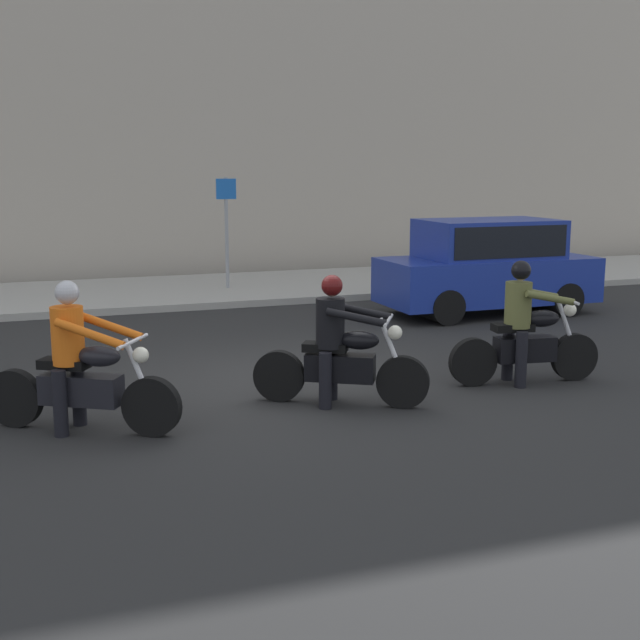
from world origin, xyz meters
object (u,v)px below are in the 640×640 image
object	(u,v)px
parked_hatchback_cobalt_blue	(488,265)
street_sign_post	(226,221)
motorcycle_with_rider_black_leather	(339,352)
motorcycle_with_rider_orange_stripe	(79,371)
motorcycle_with_rider_olive	(524,333)

from	to	relation	value
parked_hatchback_cobalt_blue	street_sign_post	world-z (taller)	street_sign_post
motorcycle_with_rider_black_leather	parked_hatchback_cobalt_blue	distance (m)	6.82
motorcycle_with_rider_orange_stripe	street_sign_post	distance (m)	9.71
motorcycle_with_rider_olive	motorcycle_with_rider_black_leather	world-z (taller)	motorcycle_with_rider_olive
parked_hatchback_cobalt_blue	street_sign_post	distance (m)	5.84
motorcycle_with_rider_orange_stripe	motorcycle_with_rider_black_leather	xyz separation A→B (m)	(2.94, 0.01, -0.02)
motorcycle_with_rider_olive	parked_hatchback_cobalt_blue	size ratio (longest dim) A/B	0.50
motorcycle_with_rider_black_leather	parked_hatchback_cobalt_blue	xyz separation A→B (m)	(4.87, 4.76, 0.30)
motorcycle_with_rider_orange_stripe	motorcycle_with_rider_black_leather	size ratio (longest dim) A/B	1.05
motorcycle_with_rider_orange_stripe	street_sign_post	bearing A→B (deg)	67.16
motorcycle_with_rider_olive	parked_hatchback_cobalt_blue	world-z (taller)	parked_hatchback_cobalt_blue
parked_hatchback_cobalt_blue	street_sign_post	size ratio (longest dim) A/B	1.69
motorcycle_with_rider_olive	parked_hatchback_cobalt_blue	distance (m)	5.18
motorcycle_with_rider_orange_stripe	motorcycle_with_rider_olive	bearing A→B (deg)	1.18
motorcycle_with_rider_olive	parked_hatchback_cobalt_blue	bearing A→B (deg)	64.08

